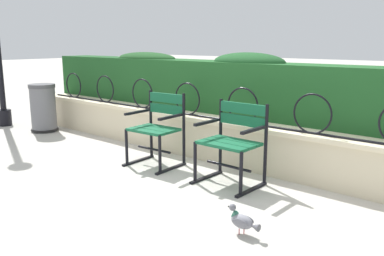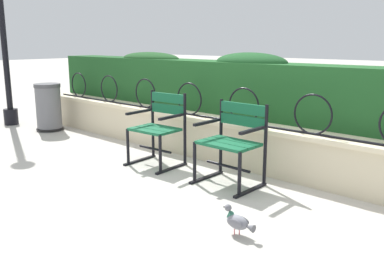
{
  "view_description": "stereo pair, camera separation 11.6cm",
  "coord_description": "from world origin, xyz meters",
  "px_view_note": "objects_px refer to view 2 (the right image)",
  "views": [
    {
      "loc": [
        2.76,
        -3.19,
        1.46
      ],
      "look_at": [
        0.0,
        0.04,
        0.55
      ],
      "focal_mm": 38.14,
      "sensor_mm": 36.0,
      "label": 1
    },
    {
      "loc": [
        2.85,
        -3.11,
        1.46
      ],
      "look_at": [
        0.0,
        0.04,
        0.55
      ],
      "focal_mm": 38.14,
      "sensor_mm": 36.0,
      "label": 2
    }
  ],
  "objects_px": {
    "pigeon_near_chairs": "(238,221)",
    "lamppost": "(2,20)",
    "park_chair_left": "(159,126)",
    "park_chair_right": "(233,140)",
    "trash_bin": "(49,108)"
  },
  "relations": [
    {
      "from": "pigeon_near_chairs",
      "to": "lamppost",
      "type": "height_order",
      "value": "lamppost"
    },
    {
      "from": "park_chair_left",
      "to": "pigeon_near_chairs",
      "type": "distance_m",
      "value": 2.04
    },
    {
      "from": "park_chair_left",
      "to": "park_chair_right",
      "type": "xyz_separation_m",
      "value": [
        1.06,
        0.04,
        -0.0
      ]
    },
    {
      "from": "park_chair_right",
      "to": "lamppost",
      "type": "bearing_deg",
      "value": -178.01
    },
    {
      "from": "park_chair_right",
      "to": "pigeon_near_chairs",
      "type": "xyz_separation_m",
      "value": [
        0.74,
        -0.92,
        -0.35
      ]
    },
    {
      "from": "pigeon_near_chairs",
      "to": "trash_bin",
      "type": "distance_m",
      "value": 4.65
    },
    {
      "from": "park_chair_right",
      "to": "trash_bin",
      "type": "distance_m",
      "value": 3.8
    },
    {
      "from": "lamppost",
      "to": "park_chair_right",
      "type": "bearing_deg",
      "value": 1.99
    },
    {
      "from": "park_chair_right",
      "to": "lamppost",
      "type": "height_order",
      "value": "lamppost"
    },
    {
      "from": "park_chair_left",
      "to": "lamppost",
      "type": "height_order",
      "value": "lamppost"
    },
    {
      "from": "pigeon_near_chairs",
      "to": "lamppost",
      "type": "distance_m",
      "value": 5.82
    },
    {
      "from": "park_chair_left",
      "to": "park_chair_right",
      "type": "relative_size",
      "value": 1.03
    },
    {
      "from": "park_chair_left",
      "to": "trash_bin",
      "type": "height_order",
      "value": "park_chair_left"
    },
    {
      "from": "park_chair_right",
      "to": "trash_bin",
      "type": "bearing_deg",
      "value": 179.36
    },
    {
      "from": "park_chair_right",
      "to": "pigeon_near_chairs",
      "type": "relative_size",
      "value": 2.92
    }
  ]
}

